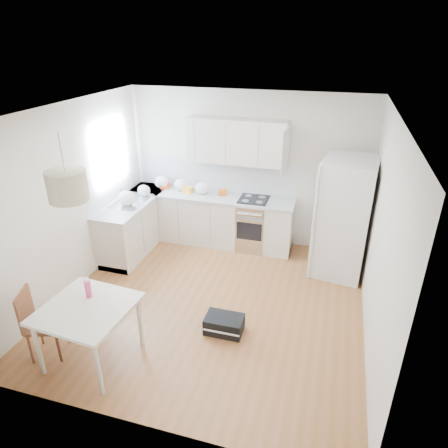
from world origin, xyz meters
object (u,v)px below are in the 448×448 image
refrigerator (344,217)px  dining_table (87,313)px  dining_chair (45,323)px  gym_bag (224,324)px

refrigerator → dining_table: (-2.72, -2.88, -0.26)m
dining_table → dining_chair: (-0.56, -0.06, -0.22)m
gym_bag → dining_chair: bearing=-153.8°
dining_table → dining_chair: bearing=-169.2°
refrigerator → dining_chair: 4.44m
refrigerator → gym_bag: size_ratio=3.82×
refrigerator → dining_table: 3.97m
dining_chair → refrigerator: bearing=22.3°
dining_table → refrigerator: bearing=51.5°
dining_table → dining_chair: size_ratio=1.15×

